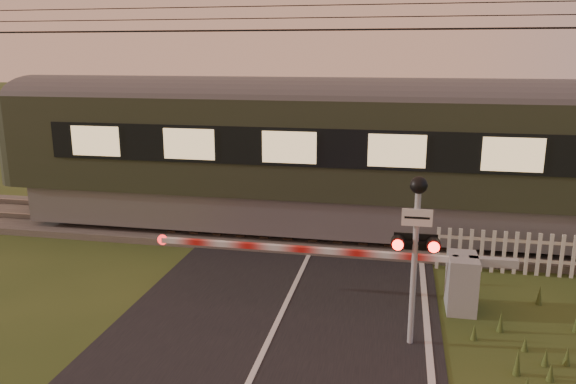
# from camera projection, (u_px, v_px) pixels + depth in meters

# --- Properties ---
(ground) EXTENTS (160.00, 160.00, 0.00)m
(ground) POSITION_uv_depth(u_px,v_px,m) (262.00, 355.00, 9.42)
(ground) COLOR #2D4119
(ground) RESTS_ON ground
(road) EXTENTS (6.00, 140.00, 0.03)m
(road) POSITION_uv_depth(u_px,v_px,m) (260.00, 361.00, 9.19)
(road) COLOR black
(road) RESTS_ON ground
(track_bed) EXTENTS (140.00, 3.40, 0.39)m
(track_bed) POSITION_uv_depth(u_px,v_px,m) (319.00, 233.00, 15.59)
(track_bed) COLOR #47423D
(track_bed) RESTS_ON ground
(overhead_wires) EXTENTS (120.00, 0.62, 0.62)m
(overhead_wires) POSITION_uv_depth(u_px,v_px,m) (321.00, 21.00, 14.23)
(overhead_wires) COLOR black
(overhead_wires) RESTS_ON ground
(boom_gate) EXTENTS (7.34, 0.86, 1.14)m
(boom_gate) POSITION_uv_depth(u_px,v_px,m) (442.00, 278.00, 11.02)
(boom_gate) COLOR gray
(boom_gate) RESTS_ON ground
(crossing_signal) EXTENTS (0.76, 0.33, 2.98)m
(crossing_signal) POSITION_uv_depth(u_px,v_px,m) (416.00, 231.00, 9.29)
(crossing_signal) COLOR gray
(crossing_signal) RESTS_ON ground
(picket_fence) EXTENTS (4.17, 0.08, 1.00)m
(picket_fence) POSITION_uv_depth(u_px,v_px,m) (527.00, 253.00, 12.72)
(picket_fence) COLOR silver
(picket_fence) RESTS_ON ground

